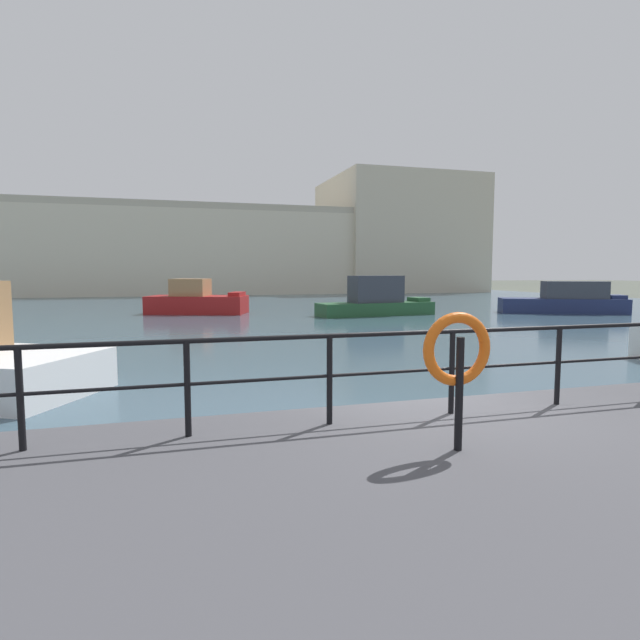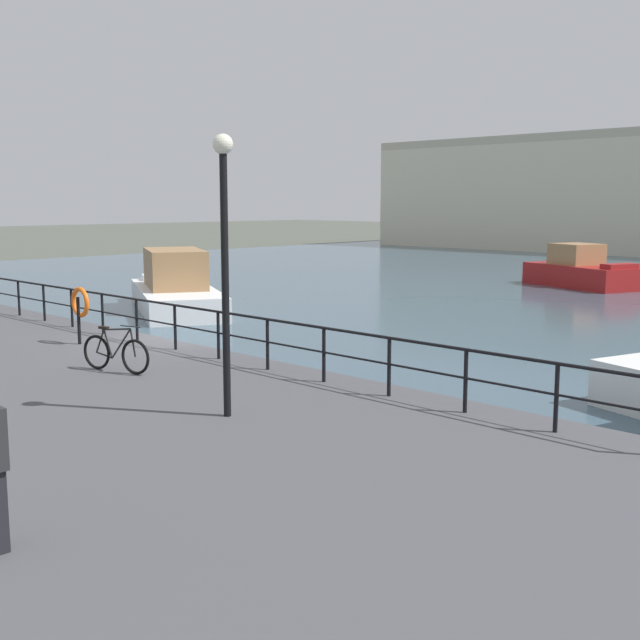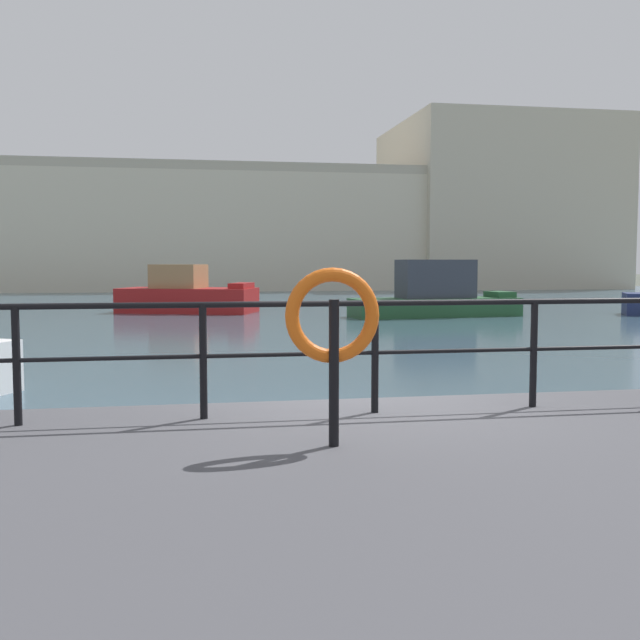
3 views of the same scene
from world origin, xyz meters
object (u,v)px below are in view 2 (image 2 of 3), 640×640
(moored_blue_motorboat, at_px, (176,288))
(parked_bicycle, at_px, (116,353))
(moored_small_launch, at_px, (581,271))
(life_ring_stand, at_px, (80,304))
(quay_lamp_post, at_px, (224,238))

(moored_blue_motorboat, relative_size, parked_bicycle, 5.02)
(moored_small_launch, relative_size, life_ring_stand, 4.61)
(moored_small_launch, bearing_deg, life_ring_stand, -67.41)
(life_ring_stand, distance_m, quay_lamp_post, 8.16)
(moored_small_launch, distance_m, parked_bicycle, 29.64)
(moored_blue_motorboat, distance_m, moored_small_launch, 20.73)
(parked_bicycle, relative_size, life_ring_stand, 1.23)
(parked_bicycle, bearing_deg, moored_small_launch, 83.77)
(quay_lamp_post, bearing_deg, moored_blue_motorboat, 147.14)
(moored_blue_motorboat, bearing_deg, moored_small_launch, -82.10)
(moored_blue_motorboat, xyz_separation_m, quay_lamp_post, (16.12, -10.41, 2.79))
(moored_blue_motorboat, relative_size, moored_small_launch, 1.35)
(moored_small_launch, xyz_separation_m, life_ring_stand, (1.13, -28.12, 1.00))
(moored_blue_motorboat, bearing_deg, parked_bicycle, 168.57)
(moored_blue_motorboat, xyz_separation_m, moored_small_launch, (7.24, 19.42, -0.11))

